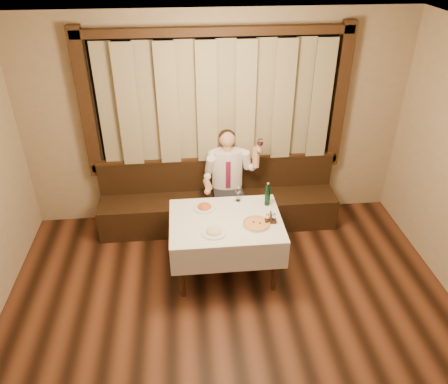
{
  "coord_description": "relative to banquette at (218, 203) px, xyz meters",
  "views": [
    {
      "loc": [
        -0.41,
        -2.31,
        3.6
      ],
      "look_at": [
        0.0,
        1.9,
        1.0
      ],
      "focal_mm": 35.0,
      "sensor_mm": 36.0,
      "label": 1
    }
  ],
  "objects": [
    {
      "name": "room",
      "position": [
        -0.0,
        -1.75,
        1.19
      ],
      "size": [
        5.01,
        6.01,
        2.81
      ],
      "color": "black",
      "rests_on": "ground"
    },
    {
      "name": "banquette",
      "position": [
        0.0,
        0.0,
        0.0
      ],
      "size": [
        3.2,
        0.61,
        0.94
      ],
      "color": "black",
      "rests_on": "ground"
    },
    {
      "name": "dining_table",
      "position": [
        0.0,
        -1.02,
        0.34
      ],
      "size": [
        1.27,
        0.97,
        0.76
      ],
      "color": "black",
      "rests_on": "ground"
    },
    {
      "name": "pizza",
      "position": [
        0.33,
        -1.15,
        0.46
      ],
      "size": [
        0.32,
        0.32,
        0.03
      ],
      "rotation": [
        0.0,
        0.0,
        -0.32
      ],
      "color": "white",
      "rests_on": "dining_table"
    },
    {
      "name": "pasta_red",
      "position": [
        -0.23,
        -0.76,
        0.48
      ],
      "size": [
        0.27,
        0.27,
        0.09
      ],
      "rotation": [
        0.0,
        0.0,
        -0.23
      ],
      "color": "white",
      "rests_on": "dining_table"
    },
    {
      "name": "pasta_cream",
      "position": [
        -0.15,
        -1.25,
        0.48
      ],
      "size": [
        0.28,
        0.28,
        0.1
      ],
      "rotation": [
        0.0,
        0.0,
        -0.01
      ],
      "color": "white",
      "rests_on": "dining_table"
    },
    {
      "name": "green_bottle",
      "position": [
        0.52,
        -0.76,
        0.57
      ],
      "size": [
        0.06,
        0.06,
        0.3
      ],
      "rotation": [
        0.0,
        0.0,
        0.42
      ],
      "color": "#0D3D21",
      "rests_on": "dining_table"
    },
    {
      "name": "table_wine_glass",
      "position": [
        0.19,
        -0.64,
        0.58
      ],
      "size": [
        0.07,
        0.07,
        0.19
      ],
      "rotation": [
        0.0,
        0.0,
        -0.07
      ],
      "color": "white",
      "rests_on": "dining_table"
    },
    {
      "name": "cruet_caddy",
      "position": [
        0.49,
        -1.13,
        0.49
      ],
      "size": [
        0.13,
        0.07,
        0.14
      ],
      "rotation": [
        0.0,
        0.0,
        -0.03
      ],
      "color": "black",
      "rests_on": "dining_table"
    },
    {
      "name": "seated_man",
      "position": [
        0.13,
        -0.09,
        0.5
      ],
      "size": [
        0.76,
        0.57,
        1.4
      ],
      "color": "black",
      "rests_on": "ground"
    }
  ]
}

